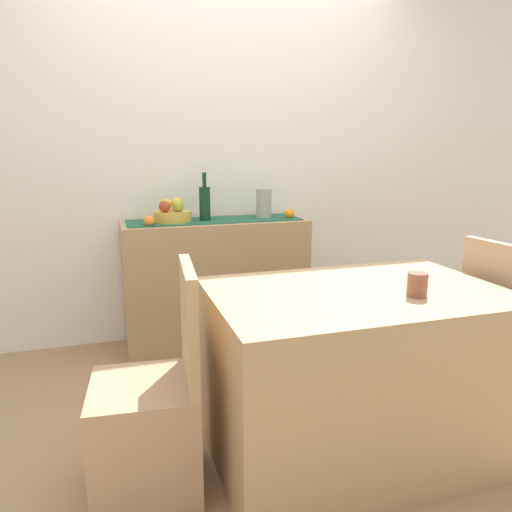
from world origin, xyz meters
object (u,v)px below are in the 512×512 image
object	(u,v)px
fruit_bowl	(173,216)
coffee_cup	(417,284)
wine_bottle	(205,203)
sideboard_console	(216,283)
chair_by_corner	(512,367)
dining_table	(354,372)
ceramic_vase	(264,204)
chair_near_window	(150,427)

from	to	relation	value
fruit_bowl	coffee_cup	xyz separation A→B (m)	(0.76, -1.50, -0.10)
wine_bottle	sideboard_console	bearing A→B (deg)	0.00
coffee_cup	chair_by_corner	world-z (taller)	chair_by_corner
sideboard_console	dining_table	size ratio (longest dim) A/B	0.98
sideboard_console	coffee_cup	bearing A→B (deg)	-72.03
dining_table	coffee_cup	xyz separation A→B (m)	(0.18, -0.15, 0.42)
ceramic_vase	chair_near_window	size ratio (longest dim) A/B	0.22
ceramic_vase	wine_bottle	bearing A→B (deg)	180.00
fruit_bowl	chair_near_window	size ratio (longest dim) A/B	0.27
ceramic_vase	chair_near_window	world-z (taller)	ceramic_vase
fruit_bowl	coffee_cup	size ratio (longest dim) A/B	2.51
coffee_cup	chair_near_window	size ratio (longest dim) A/B	0.11
sideboard_console	fruit_bowl	distance (m)	0.54
ceramic_vase	coffee_cup	distance (m)	1.52
dining_table	coffee_cup	size ratio (longest dim) A/B	12.70
coffee_cup	chair_near_window	world-z (taller)	chair_near_window
wine_bottle	coffee_cup	size ratio (longest dim) A/B	3.25
chair_by_corner	coffee_cup	bearing A→B (deg)	-168.14
sideboard_console	fruit_bowl	size ratio (longest dim) A/B	4.96
ceramic_vase	fruit_bowl	bearing A→B (deg)	180.00
fruit_bowl	ceramic_vase	size ratio (longest dim) A/B	1.21
dining_table	chair_by_corner	distance (m)	0.88
wine_bottle	dining_table	size ratio (longest dim) A/B	0.26
sideboard_console	coffee_cup	distance (m)	1.62
ceramic_vase	dining_table	bearing A→B (deg)	-91.35
sideboard_console	wine_bottle	bearing A→B (deg)	180.00
ceramic_vase	coffee_cup	size ratio (longest dim) A/B	2.08
ceramic_vase	chair_by_corner	world-z (taller)	ceramic_vase
sideboard_console	chair_by_corner	bearing A→B (deg)	-49.02
fruit_bowl	chair_near_window	distance (m)	1.52
coffee_cup	chair_by_corner	size ratio (longest dim) A/B	0.11
dining_table	coffee_cup	bearing A→B (deg)	-38.87
dining_table	chair_by_corner	xyz separation A→B (m)	(0.87, -0.00, -0.10)
sideboard_console	coffee_cup	world-z (taller)	sideboard_console
sideboard_console	wine_bottle	distance (m)	0.55
fruit_bowl	chair_by_corner	xyz separation A→B (m)	(1.45, -1.36, -0.62)
dining_table	chair_by_corner	size ratio (longest dim) A/B	1.36
sideboard_console	chair_by_corner	size ratio (longest dim) A/B	1.33
sideboard_console	ceramic_vase	xyz separation A→B (m)	(0.34, 0.00, 0.53)
sideboard_console	chair_near_window	world-z (taller)	chair_near_window
ceramic_vase	dining_table	world-z (taller)	ceramic_vase
ceramic_vase	dining_table	size ratio (longest dim) A/B	0.16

